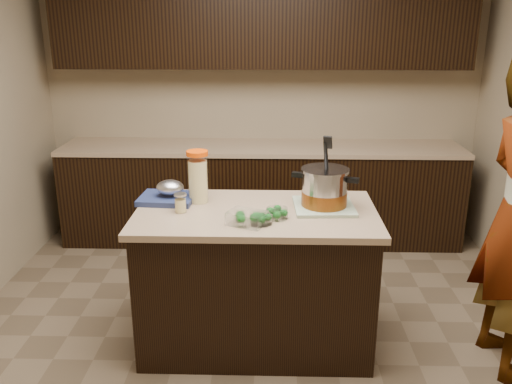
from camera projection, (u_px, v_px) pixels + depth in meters
ground_plane at (256, 339)px, 3.55m from camera, size 4.00×4.00×0.00m
room_shell at (256, 74)px, 3.01m from camera, size 4.04×4.04×2.72m
back_cabinets at (262, 140)px, 4.91m from camera, size 3.60×0.63×2.33m
island at (256, 277)px, 3.41m from camera, size 1.46×0.81×0.90m
dish_towel at (324, 206)px, 3.31m from camera, size 0.38×0.38×0.02m
stock_pot at (324, 190)px, 3.28m from camera, size 0.40×0.37×0.42m
lemonade_pitcher at (198, 179)px, 3.38m from camera, size 0.17×0.17×0.33m
mason_jar at (180, 203)px, 3.23m from camera, size 0.10×0.10×0.12m
broccoli_tub_left at (277, 214)px, 3.14m from camera, size 0.17×0.17×0.06m
broccoli_tub_right at (262, 220)px, 3.06m from camera, size 0.15×0.15×0.06m
broccoli_tub_rect at (247, 219)px, 3.05m from camera, size 0.25×0.22×0.07m
blue_tray at (168, 194)px, 3.43m from camera, size 0.36×0.30×0.13m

